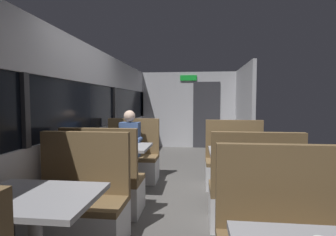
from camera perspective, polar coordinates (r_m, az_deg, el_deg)
name	(u,v)px	position (r m, az deg, el deg)	size (l,w,h in m)	color
ground_plane	(178,197)	(4.08, 2.27, -16.78)	(3.30, 9.20, 0.02)	#514F4C
carriage_window_panel_left	(84,121)	(4.20, -17.87, -0.72)	(0.09, 8.48, 2.30)	#B2B2B7
carriage_end_bulkhead	(190,110)	(8.02, 4.88, 1.69)	(2.90, 0.11, 2.30)	#B2B2B7
carriage_aisle_panel_right	(244,112)	(6.92, 16.21, 1.34)	(0.08, 2.40, 2.30)	#B2B2B7
dining_table_near_window	(35,209)	(2.22, -27.13, -17.23)	(0.90, 0.70, 0.74)	#9E9EA3
bench_near_window_facing_entry	(79,210)	(2.90, -18.87, -18.56)	(0.95, 0.50, 1.10)	silver
dining_table_mid_window	(120,152)	(4.07, -10.47, -7.38)	(0.90, 0.70, 0.74)	#9E9EA3
bench_mid_window_facing_end	(104,187)	(3.51, -13.83, -14.51)	(0.95, 0.50, 1.10)	silver
bench_mid_window_facing_entry	(132,162)	(4.80, -7.97, -9.47)	(0.95, 0.50, 1.10)	silver
dining_table_rear_aisle	(243,158)	(3.76, 15.97, -8.40)	(0.90, 0.70, 0.74)	#9E9EA3
bench_rear_aisle_facing_end	(253,199)	(3.18, 18.04, -16.53)	(0.95, 0.50, 1.10)	silver
bench_rear_aisle_facing_entry	(235,167)	(4.50, 14.40, -10.43)	(0.95, 0.50, 1.10)	silver
seated_passenger	(130,151)	(4.68, -8.21, -7.18)	(0.47, 0.55, 1.26)	#26262D
coffee_cup_primary	(124,145)	(3.87, -9.69, -5.76)	(0.07, 0.07, 0.09)	white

